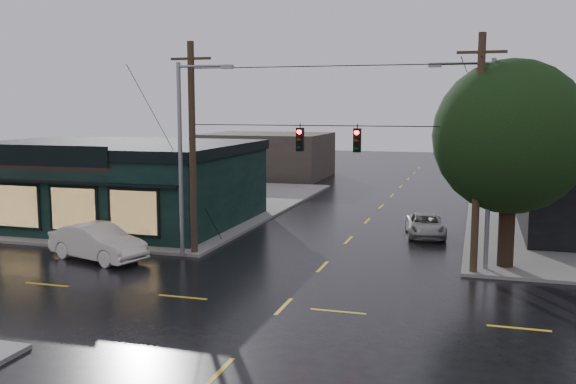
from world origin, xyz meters
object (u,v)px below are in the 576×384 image
(sedan_cream, at_px, (98,242))
(suv_silver, at_px, (425,225))
(utility_pole_ne, at_px, (473,275))
(corner_tree, at_px, (511,137))
(utility_pole_nw, at_px, (195,255))

(sedan_cream, relative_size, suv_silver, 1.18)
(suv_silver, bearing_deg, sedan_cream, -154.39)
(utility_pole_ne, bearing_deg, corner_tree, 46.11)
(utility_pole_nw, height_order, utility_pole_ne, same)
(corner_tree, xyz_separation_m, sedan_cream, (-18.24, -3.61, -5.00))
(suv_silver, bearing_deg, utility_pole_ne, -80.74)
(utility_pole_ne, distance_m, sedan_cream, 17.07)
(sedan_cream, bearing_deg, corner_tree, -61.17)
(corner_tree, xyz_separation_m, utility_pole_ne, (-1.33, -1.38, -5.84))
(sedan_cream, bearing_deg, suv_silver, -37.29)
(utility_pole_nw, xyz_separation_m, sedan_cream, (-3.91, -2.22, 0.84))
(utility_pole_nw, bearing_deg, utility_pole_ne, 0.00)
(corner_tree, distance_m, suv_silver, 9.18)
(utility_pole_ne, xyz_separation_m, suv_silver, (-2.64, 7.79, 0.60))
(corner_tree, distance_m, utility_pole_nw, 15.54)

